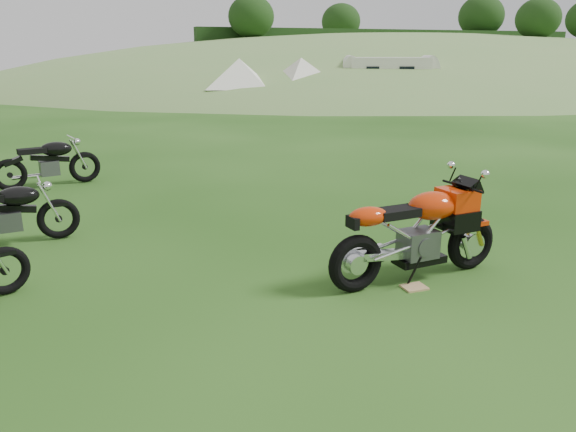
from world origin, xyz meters
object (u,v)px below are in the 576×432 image
object	(u,v)px
sport_motorcycle	(418,226)
tent_mid	(240,80)
vintage_moto_d	(47,161)
tent_right	(301,79)
caravan	(388,80)
plywood_board	(414,287)
vintage_moto_b	(6,212)

from	to	relation	value
sport_motorcycle	tent_mid	xyz separation A→B (m)	(3.37, 20.95, 0.54)
vintage_moto_d	tent_right	world-z (taller)	tent_right
vintage_moto_d	caravan	size ratio (longest dim) A/B	0.39
plywood_board	vintage_moto_b	size ratio (longest dim) A/B	0.15
tent_mid	tent_right	distance (m)	2.97
plywood_board	tent_right	bearing A→B (deg)	72.83
vintage_moto_d	tent_right	size ratio (longest dim) A/B	0.69
tent_mid	sport_motorcycle	bearing A→B (deg)	-79.74
sport_motorcycle	tent_right	xyz separation A→B (m)	(6.34, 20.72, 0.55)
vintage_moto_b	vintage_moto_d	bearing A→B (deg)	77.13
vintage_moto_b	vintage_moto_d	distance (m)	3.46
tent_right	sport_motorcycle	bearing A→B (deg)	-116.32
plywood_board	tent_right	world-z (taller)	tent_right
sport_motorcycle	vintage_moto_b	world-z (taller)	sport_motorcycle
tent_mid	tent_right	bearing A→B (deg)	15.08
plywood_board	vintage_moto_d	xyz separation A→B (m)	(-4.00, 6.42, 0.48)
tent_right	vintage_moto_d	bearing A→B (deg)	-135.11
vintage_moto_b	tent_right	distance (m)	20.97
vintage_moto_b	caravan	bearing A→B (deg)	41.23
vintage_moto_b	tent_right	xyz separation A→B (m)	(10.78, 17.97, 0.72)
plywood_board	caravan	distance (m)	23.32
sport_motorcycle	tent_right	size ratio (longest dim) A/B	0.77
vintage_moto_b	plywood_board	bearing A→B (deg)	-42.47
vintage_moto_d	caravan	distance (m)	20.58
plywood_board	vintage_moto_b	bearing A→B (deg)	145.36
sport_motorcycle	caravan	size ratio (longest dim) A/B	0.44
vintage_moto_d	tent_right	distance (m)	17.92
tent_mid	caravan	size ratio (longest dim) A/B	0.57
vintage_moto_d	tent_mid	xyz separation A→B (m)	(7.51, 14.75, 0.68)
tent_mid	vintage_moto_b	bearing A→B (deg)	-93.83
sport_motorcycle	vintage_moto_d	size ratio (longest dim) A/B	1.12
plywood_board	caravan	size ratio (longest dim) A/B	0.05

